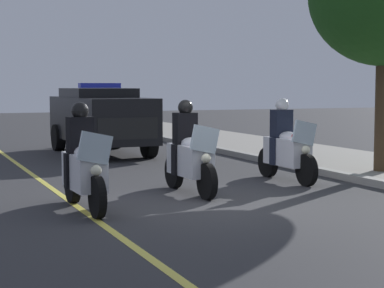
% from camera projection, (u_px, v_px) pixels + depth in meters
% --- Properties ---
extents(ground_plane, '(80.00, 80.00, 0.00)m').
position_uv_depth(ground_plane, '(224.00, 204.00, 11.38)').
color(ground_plane, '#333335').
extents(lane_stripe_center, '(48.00, 0.12, 0.01)m').
position_uv_depth(lane_stripe_center, '(88.00, 214.00, 10.49)').
color(lane_stripe_center, '#E0D14C').
rests_on(lane_stripe_center, ground).
extents(police_motorcycle_lead_left, '(2.14, 0.57, 1.72)m').
position_uv_depth(police_motorcycle_lead_left, '(84.00, 166.00, 10.78)').
color(police_motorcycle_lead_left, black).
rests_on(police_motorcycle_lead_left, ground).
extents(police_motorcycle_lead_right, '(2.14, 0.57, 1.72)m').
position_uv_depth(police_motorcycle_lead_right, '(189.00, 156.00, 12.44)').
color(police_motorcycle_lead_right, black).
rests_on(police_motorcycle_lead_right, ground).
extents(police_motorcycle_trailing, '(2.14, 0.57, 1.72)m').
position_uv_depth(police_motorcycle_trailing, '(286.00, 148.00, 14.03)').
color(police_motorcycle_trailing, black).
rests_on(police_motorcycle_trailing, ground).
extents(police_suv, '(4.95, 2.16, 2.05)m').
position_uv_depth(police_suv, '(101.00, 117.00, 19.62)').
color(police_suv, black).
rests_on(police_suv, ground).
extents(cyclist_background, '(1.76, 0.33, 1.69)m').
position_uv_depth(cyclist_background, '(129.00, 117.00, 24.36)').
color(cyclist_background, black).
rests_on(cyclist_background, ground).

